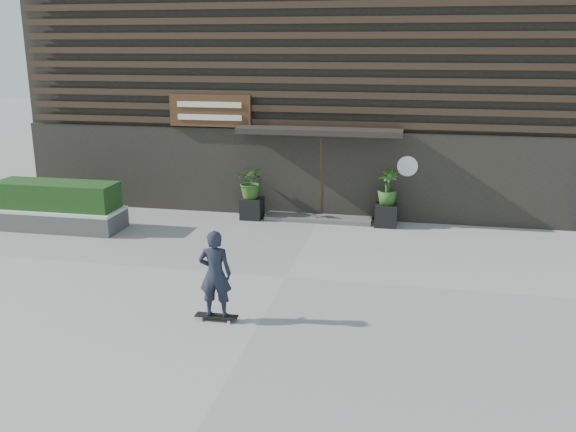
% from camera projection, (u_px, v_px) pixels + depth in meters
% --- Properties ---
extents(ground, '(80.00, 80.00, 0.00)m').
position_uv_depth(ground, '(286.00, 277.00, 13.27)').
color(ground, '#9D9A95').
rests_on(ground, ground).
extents(entrance_step, '(3.00, 0.80, 0.12)m').
position_uv_depth(entrance_step, '(319.00, 218.00, 17.60)').
color(entrance_step, '#51514F').
rests_on(entrance_step, ground).
extents(planter_pot_left, '(0.60, 0.60, 0.60)m').
position_uv_depth(planter_pot_left, '(252.00, 208.00, 17.72)').
color(planter_pot_left, black).
rests_on(planter_pot_left, ground).
extents(bamboo_left, '(0.86, 0.75, 0.96)m').
position_uv_depth(bamboo_left, '(252.00, 182.00, 17.51)').
color(bamboo_left, '#2D591E').
rests_on(bamboo_left, planter_pot_left).
extents(planter_pot_right, '(0.60, 0.60, 0.60)m').
position_uv_depth(planter_pot_right, '(386.00, 215.00, 16.98)').
color(planter_pot_right, black).
rests_on(planter_pot_right, ground).
extents(bamboo_right, '(0.54, 0.54, 0.96)m').
position_uv_depth(bamboo_right, '(387.00, 188.00, 16.78)').
color(bamboo_right, '#2D591E').
rests_on(bamboo_right, planter_pot_right).
extents(raised_bed, '(3.50, 1.20, 0.50)m').
position_uv_depth(raised_bed, '(59.00, 219.00, 16.77)').
color(raised_bed, '#464643').
rests_on(raised_bed, ground).
extents(snow_layer, '(3.50, 1.20, 0.08)m').
position_uv_depth(snow_layer, '(58.00, 209.00, 16.69)').
color(snow_layer, silver).
rests_on(snow_layer, raised_bed).
extents(hedge, '(3.30, 1.00, 0.70)m').
position_uv_depth(hedge, '(56.00, 195.00, 16.59)').
color(hedge, '#183814').
rests_on(hedge, snow_layer).
extents(building, '(18.00, 11.00, 8.00)m').
position_uv_depth(building, '(344.00, 69.00, 21.62)').
color(building, black).
rests_on(building, ground).
extents(skateboarder, '(0.78, 0.45, 1.69)m').
position_uv_depth(skateboarder, '(215.00, 274.00, 10.96)').
color(skateboarder, black).
rests_on(skateboarder, ground).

